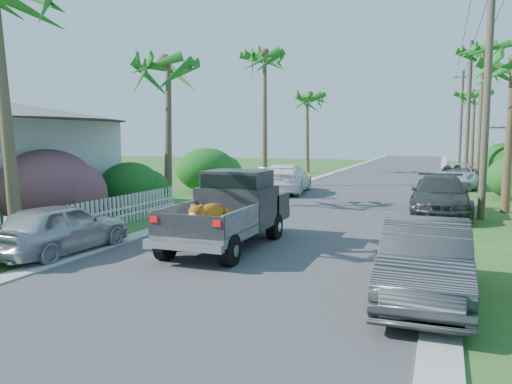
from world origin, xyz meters
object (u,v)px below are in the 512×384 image
at_px(palm_l_c, 265,54).
at_px(utility_pole_c, 468,111).
at_px(parked_car_rf, 431,193).
at_px(parked_car_rm, 441,197).
at_px(palm_l_b, 167,61).
at_px(utility_pole_b, 487,91).
at_px(palm_r_c, 484,49).
at_px(pickup_truck, 233,209).
at_px(parked_car_lf, 286,179).
at_px(palm_l_d, 308,95).
at_px(utility_pole_d, 461,119).
at_px(palm_r_d, 475,93).
at_px(parked_car_rn, 425,262).
at_px(parked_car_ln, 61,228).
at_px(parked_car_rd, 457,176).

bearing_deg(palm_l_c, utility_pole_c, 27.35).
height_order(parked_car_rf, utility_pole_c, utility_pole_c).
bearing_deg(parked_car_rm, utility_pole_c, 83.26).
relative_size(palm_l_b, utility_pole_b, 0.82).
relative_size(palm_r_c, utility_pole_c, 1.04).
distance_m(palm_l_b, utility_pole_b, 12.54).
height_order(pickup_truck, parked_car_lf, pickup_truck).
xyz_separation_m(palm_l_c, utility_pole_c, (11.60, 6.00, -3.31)).
distance_m(palm_l_b, palm_l_d, 22.00).
distance_m(parked_car_lf, utility_pole_d, 26.24).
relative_size(palm_l_d, utility_pole_b, 0.86).
height_order(parked_car_rf, palm_l_d, palm_l_d).
distance_m(palm_r_d, utility_pole_b, 27.10).
bearing_deg(palm_r_d, palm_l_b, -115.41).
bearing_deg(parked_car_rm, palm_r_c, 79.78).
xyz_separation_m(parked_car_rn, palm_r_c, (2.20, 23.33, 7.39)).
relative_size(pickup_truck, palm_r_d, 0.64).
distance_m(parked_car_ln, utility_pole_c, 27.13).
relative_size(parked_car_rd, palm_l_c, 0.56).
relative_size(palm_l_c, utility_pole_d, 1.02).
xyz_separation_m(palm_l_b, utility_pole_b, (12.40, 1.00, -1.55)).
height_order(pickup_truck, utility_pole_d, utility_pole_d).
bearing_deg(palm_r_d, palm_r_c, -91.23).
xyz_separation_m(parked_car_rf, parked_car_ln, (-8.67, -12.00, 0.01)).
bearing_deg(utility_pole_d, palm_l_d, -143.36).
bearing_deg(parked_car_rd, palm_l_b, -127.89).
distance_m(palm_l_c, palm_r_d, 21.95).
distance_m(parked_car_ln, palm_l_b, 10.49).
height_order(parked_car_rn, palm_l_c, palm_l_c).
bearing_deg(parked_car_ln, palm_r_d, -103.88).
distance_m(pickup_truck, utility_pole_d, 37.93).
bearing_deg(parked_car_rd, parked_car_ln, -109.86).
distance_m(parked_car_rd, palm_l_b, 18.28).
height_order(parked_car_ln, parked_car_lf, parked_car_lf).
relative_size(parked_car_rd, palm_r_d, 0.64).
xyz_separation_m(parked_car_lf, utility_pole_c, (9.20, 9.27, 3.83)).
bearing_deg(utility_pole_b, parked_car_rd, 92.90).
bearing_deg(parked_car_rn, parked_car_rd, 86.53).
height_order(pickup_truck, palm_l_c, palm_l_c).
xyz_separation_m(parked_car_rm, utility_pole_c, (1.40, 14.81, 3.85)).
distance_m(parked_car_rm, palm_l_c, 15.26).
bearing_deg(palm_l_d, palm_r_c, -32.21).
xyz_separation_m(pickup_truck, palm_r_d, (7.65, 34.15, 5.73)).
height_order(parked_car_rn, palm_r_d, palm_r_d).
bearing_deg(palm_r_d, parked_car_ln, -107.16).
height_order(parked_car_rm, palm_l_b, palm_l_b).
relative_size(palm_l_b, palm_r_d, 0.93).
distance_m(parked_car_rd, utility_pole_d, 18.56).
relative_size(pickup_truck, parked_car_ln, 1.32).
bearing_deg(pickup_truck, palm_r_d, 77.37).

